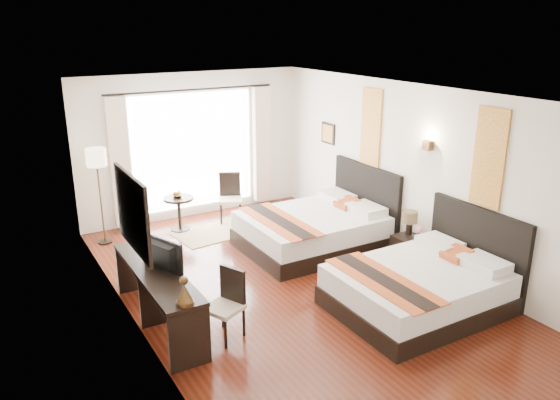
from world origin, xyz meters
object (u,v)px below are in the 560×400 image
console_desk (158,297)px  desk_chair (225,317)px  television (157,255)px  window_chair (230,207)px  bed_near (422,286)px  bed_far (316,228)px  table_lamp (410,219)px  nightstand (409,252)px  side_table (179,214)px  vase (419,235)px  floor_lamp (97,164)px  fruit_bowl (177,196)px

console_desk → desk_chair: desk_chair is taller
television → window_chair: bearing=-60.0°
bed_near → television: (-3.17, 1.34, 0.64)m
bed_far → television: size_ratio=3.21×
table_lamp → nightstand: bearing=-114.4°
side_table → nightstand: bearing=-51.9°
bed_far → window_chair: 2.03m
table_lamp → vase: table_lamp is taller
nightstand → desk_chair: size_ratio=0.57×
side_table → floor_lamp: bearing=175.9°
bed_far → floor_lamp: (-3.10, 2.01, 1.09)m
desk_chair → table_lamp: bearing=163.8°
vase → side_table: 4.32m
bed_far → window_chair: size_ratio=2.48×
fruit_bowl → bed_far: bearing=-47.6°
side_table → vase: bearing=-52.7°
window_chair → vase: bearing=49.5°
desk_chair → side_table: bearing=-126.4°
fruit_bowl → desk_chair: bearing=-101.8°
bed_far → fruit_bowl: size_ratio=12.17×
television → floor_lamp: bearing=-22.0°
bed_near → side_table: bed_near is taller
vase → floor_lamp: floor_lamp is taller
side_table → window_chair: window_chair is taller
floor_lamp → side_table: size_ratio=2.63×
television → fruit_bowl: 3.36m
table_lamp → side_table: 4.17m
floor_lamp → fruit_bowl: floor_lamp is taller
bed_near → vase: bed_near is taller
console_desk → window_chair: window_chair is taller
bed_far → television: bed_far is taller
floor_lamp → bed_near: bearing=-54.9°
desk_chair → floor_lamp: size_ratio=0.51×
bed_near → table_lamp: bed_near is taller
nightstand → fruit_bowl: 4.23m
table_lamp → console_desk: table_lamp is taller
bed_near → desk_chair: size_ratio=2.56×
nightstand → television: 4.02m
bed_far → floor_lamp: size_ratio=1.37×
side_table → fruit_bowl: size_ratio=3.37×
television → vase: bearing=-117.2°
nightstand → vase: (0.04, -0.14, 0.32)m
bed_far → vase: 1.77m
table_lamp → window_chair: 3.60m
console_desk → desk_chair: (0.60, -0.70, -0.11)m
vase → fruit_bowl: (-2.63, 3.45, 0.10)m
vase → window_chair: (-1.58, 3.42, -0.28)m
bed_far → vase: (0.87, -1.52, 0.23)m
console_desk → television: bearing=-62.7°
side_table → console_desk: bearing=-114.9°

